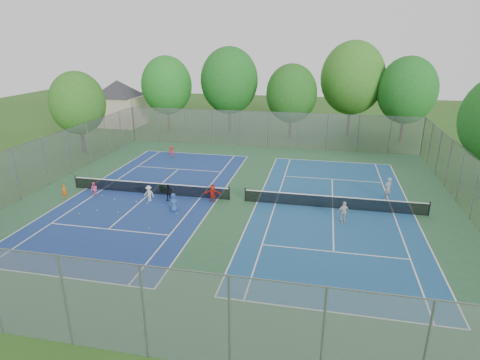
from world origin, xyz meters
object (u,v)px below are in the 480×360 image
ball_crate (139,188)px  instructor (388,189)px  net_right (333,202)px  ball_hopper (162,188)px  net_left (150,188)px

ball_crate → instructor: instructor is taller
net_right → ball_hopper: net_right is taller
net_left → instructor: (17.98, 2.52, 0.42)m
net_right → net_left: bearing=180.0°
net_left → net_right: 14.00m
ball_hopper → net_right: bearing=-2.5°
ball_crate → instructor: size_ratio=0.17×
ball_crate → instructor: (19.24, 1.90, 0.75)m
net_left → ball_hopper: (0.81, 0.56, -0.14)m
ball_crate → net_right: bearing=-2.3°
net_left → ball_crate: (-1.26, 0.62, -0.33)m
net_right → instructor: instructor is taller
ball_crate → instructor: 19.35m
net_right → ball_crate: (-15.26, 0.62, -0.33)m
net_right → instructor: 4.73m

